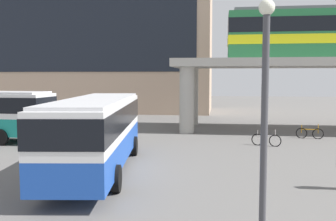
# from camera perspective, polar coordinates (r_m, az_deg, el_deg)

# --- Properties ---
(ground_plane) EXTENTS (120.00, 120.00, 0.00)m
(ground_plane) POSITION_cam_1_polar(r_m,az_deg,el_deg) (27.23, -2.30, -3.77)
(ground_plane) COLOR #605E5B
(station_building) EXTENTS (28.04, 10.65, 17.64)m
(station_building) POSITION_cam_1_polar(r_m,az_deg,el_deg) (49.35, -10.36, 10.32)
(station_building) COLOR tan
(station_building) RESTS_ON ground_plane
(bus_main) EXTENTS (3.89, 11.27, 3.22)m
(bus_main) POSITION_cam_1_polar(r_m,az_deg,el_deg) (16.96, -10.43, -2.34)
(bus_main) COLOR #1E4CB2
(bus_main) RESTS_ON ground_plane
(bicycle_silver) EXTENTS (1.72, 0.60, 1.04)m
(bicycle_silver) POSITION_cam_1_polar(r_m,az_deg,el_deg) (23.94, 14.40, -4.25)
(bicycle_silver) COLOR black
(bicycle_silver) RESTS_ON ground_plane
(bicycle_orange) EXTENTS (1.77, 0.39, 1.04)m
(bicycle_orange) POSITION_cam_1_polar(r_m,az_deg,el_deg) (27.65, 20.32, -3.19)
(bicycle_orange) COLOR black
(bicycle_orange) RESTS_ON ground_plane
(pedestrian_walking_across) EXTENTS (0.40, 0.47, 1.75)m
(pedestrian_walking_across) POSITION_cam_1_polar(r_m,az_deg,el_deg) (29.82, -8.77, -1.47)
(pedestrian_walking_across) COLOR #724C8C
(pedestrian_walking_across) RESTS_ON ground_plane
(lamp_post) EXTENTS (0.36, 0.36, 5.83)m
(lamp_post) POSITION_cam_1_polar(r_m,az_deg,el_deg) (8.92, 14.18, 0.70)
(lamp_post) COLOR #3F3F44
(lamp_post) RESTS_ON ground_plane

